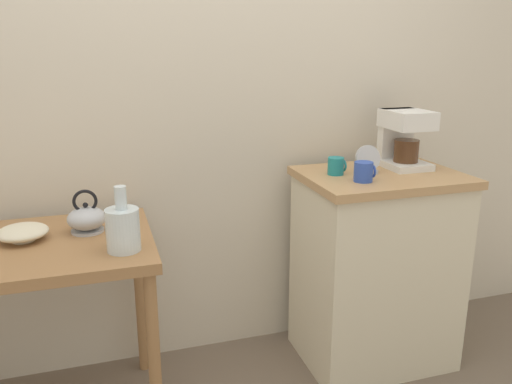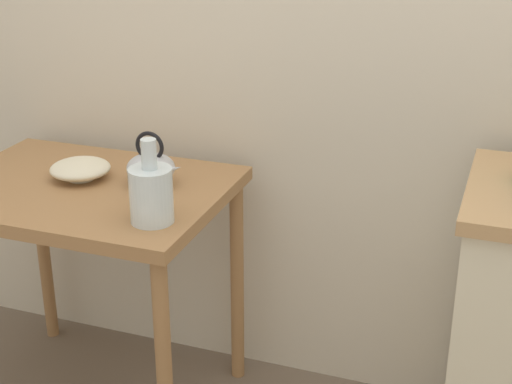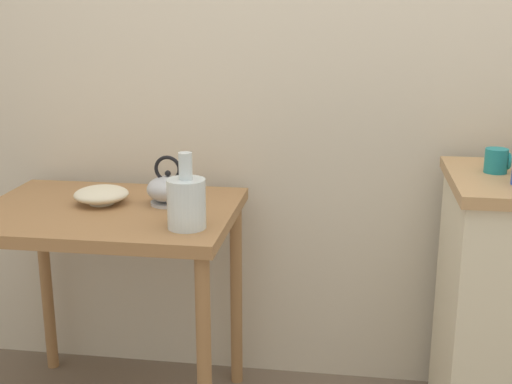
{
  "view_description": "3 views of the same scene",
  "coord_description": "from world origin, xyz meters",
  "views": [
    {
      "loc": [
        -0.43,
        -1.93,
        1.45
      ],
      "look_at": [
        0.17,
        -0.02,
        0.88
      ],
      "focal_mm": 36.51,
      "sensor_mm": 36.0,
      "label": 1
    },
    {
      "loc": [
        0.51,
        -1.84,
        1.61
      ],
      "look_at": [
        -0.12,
        -0.07,
        0.83
      ],
      "focal_mm": 53.83,
      "sensor_mm": 36.0,
      "label": 2
    },
    {
      "loc": [
        0.11,
        -2.06,
        1.4
      ],
      "look_at": [
        -0.18,
        -0.07,
        0.84
      ],
      "focal_mm": 47.52,
      "sensor_mm": 36.0,
      "label": 3
    }
  ],
  "objects": [
    {
      "name": "wooden_table",
      "position": [
        -0.67,
        -0.04,
        0.66
      ],
      "size": [
        0.83,
        0.62,
        0.76
      ],
      "color": "#9E7044",
      "rests_on": "ground_plane"
    },
    {
      "name": "bowl_stoneware",
      "position": [
        -0.71,
        0.0,
        0.8
      ],
      "size": [
        0.18,
        0.18,
        0.06
      ],
      "color": "beige",
      "rests_on": "wooden_table"
    },
    {
      "name": "teakettle",
      "position": [
        -0.49,
        0.03,
        0.82
      ],
      "size": [
        0.17,
        0.14,
        0.17
      ],
      "color": "#B2B5BA",
      "rests_on": "wooden_table"
    },
    {
      "name": "glass_carafe_vase",
      "position": [
        -0.37,
        -0.2,
        0.84
      ],
      "size": [
        0.11,
        0.11,
        0.23
      ],
      "color": "silver",
      "rests_on": "wooden_table"
    }
  ]
}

